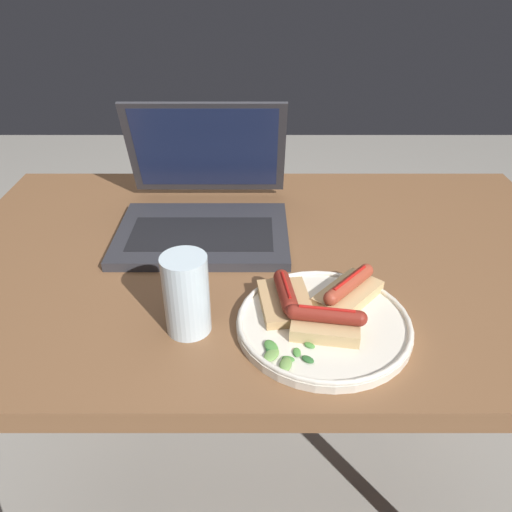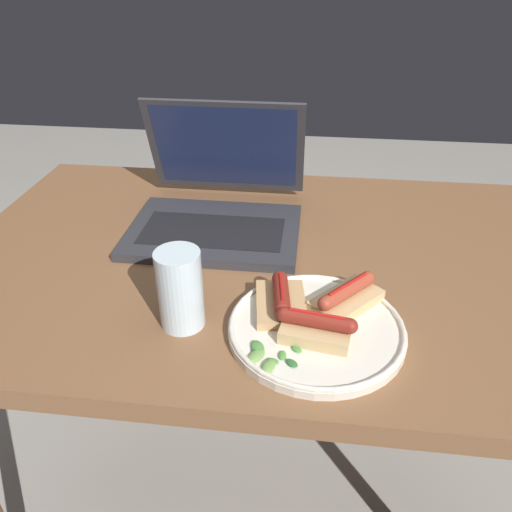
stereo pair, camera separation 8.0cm
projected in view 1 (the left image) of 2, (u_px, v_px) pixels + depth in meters
ground_plane at (264, 498)px, 1.34m from camera, size 6.00×6.00×0.00m
desk at (268, 285)px, 0.97m from camera, size 1.19×0.75×0.77m
laptop at (205, 208)px, 0.99m from camera, size 0.33×0.32×0.23m
plate at (325, 323)px, 0.74m from camera, size 0.26×0.26×0.02m
sausage_toast_left at (326, 322)px, 0.71m from camera, size 0.11×0.07×0.04m
sausage_toast_middle at (349, 291)px, 0.78m from camera, size 0.12×0.13×0.04m
sausage_toast_right at (286, 298)px, 0.76m from camera, size 0.09×0.12×0.04m
salad_pile at (282, 354)px, 0.67m from camera, size 0.08×0.07×0.01m
drinking_glass at (187, 294)px, 0.71m from camera, size 0.07×0.07×0.12m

